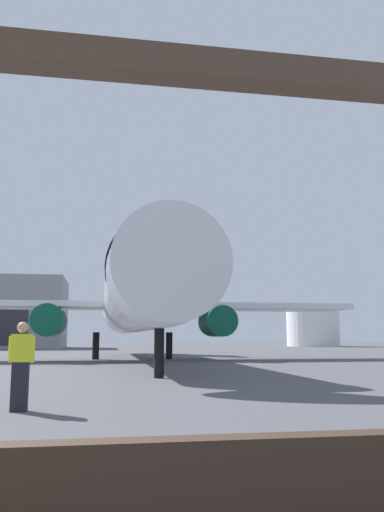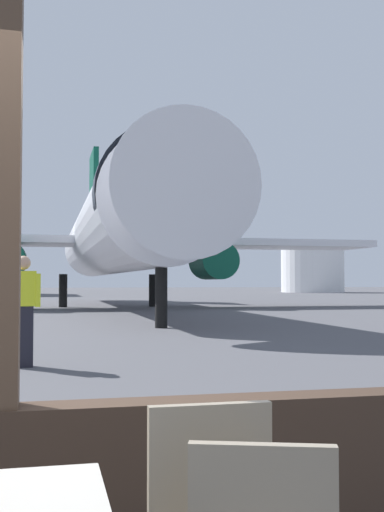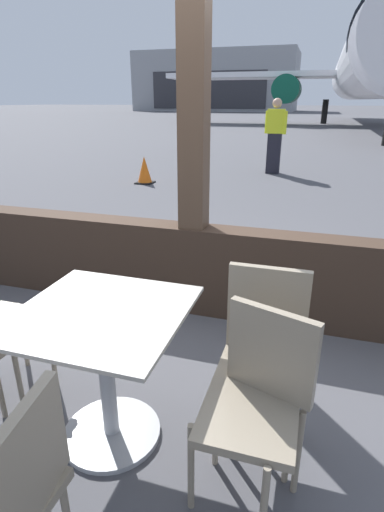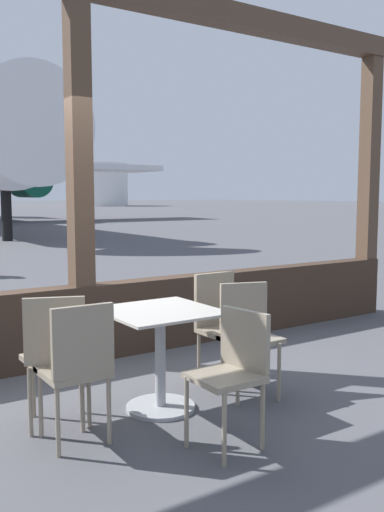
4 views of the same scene
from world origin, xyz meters
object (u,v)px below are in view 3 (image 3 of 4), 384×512
object	(u,v)px
cafe_chair_side_extra	(4,497)
airplane	(368,67)
distant_hangar	(218,82)
traffic_cone	(145,171)
dining_table	(106,366)
ground_crew_worker	(275,135)
cafe_chair_aisle_right	(263,346)
cafe_chair_window_left	(258,393)

from	to	relation	value
cafe_chair_side_extra	airplane	xyz separation A→B (m)	(3.39, 30.27, 3.16)
distant_hangar	traffic_cone	bearing A→B (deg)	-77.61
distant_hangar	dining_table	bearing A→B (deg)	-76.66
ground_crew_worker	traffic_cone	world-z (taller)	ground_crew_worker
cafe_chair_aisle_right	airplane	xyz separation A→B (m)	(2.72, 29.24, 3.14)
dining_table	distant_hangar	xyz separation A→B (m)	(-16.36, 69.02, 4.06)
cafe_chair_aisle_right	traffic_cone	bearing A→B (deg)	118.26
ground_crew_worker	distant_hangar	xyz separation A→B (m)	(-16.23, 60.37, 3.60)
cafe_chair_side_extra	distant_hangar	world-z (taller)	distant_hangar
cafe_chair_aisle_right	cafe_chair_side_extra	distance (m)	1.23
cafe_chair_side_extra	ground_crew_worker	size ratio (longest dim) A/B	0.50
cafe_chair_aisle_right	airplane	world-z (taller)	airplane
distant_hangar	airplane	bearing A→B (deg)	-63.37
cafe_chair_aisle_right	airplane	size ratio (longest dim) A/B	0.03
dining_table	cafe_chair_side_extra	xyz separation A→B (m)	(0.08, -0.79, 0.09)
cafe_chair_side_extra	ground_crew_worker	world-z (taller)	ground_crew_worker
cafe_chair_aisle_right	distant_hangar	size ratio (longest dim) A/B	0.04
cafe_chair_aisle_right	ground_crew_worker	world-z (taller)	ground_crew_worker
cafe_chair_window_left	traffic_cone	xyz separation A→B (m)	(-3.41, 6.62, -0.27)
cafe_chair_side_extra	distant_hangar	size ratio (longest dim) A/B	0.03
cafe_chair_window_left	cafe_chair_aisle_right	bearing A→B (deg)	94.64
dining_table	cafe_chair_window_left	xyz separation A→B (m)	(0.77, -0.08, 0.09)
cafe_chair_window_left	traffic_cone	distance (m)	7.45
cafe_chair_window_left	distant_hangar	world-z (taller)	distant_hangar
traffic_cone	airplane	bearing A→B (deg)	75.11
distant_hangar	cafe_chair_aisle_right	bearing A→B (deg)	-76.03
dining_table	cafe_chair_window_left	bearing A→B (deg)	-6.08
cafe_chair_side_extra	airplane	bearing A→B (deg)	83.61
cafe_chair_aisle_right	dining_table	bearing A→B (deg)	-161.87
dining_table	airplane	world-z (taller)	airplane
cafe_chair_side_extra	distant_hangar	distance (m)	71.83
cafe_chair_window_left	ground_crew_worker	bearing A→B (deg)	95.88
dining_table	cafe_chair_side_extra	size ratio (longest dim) A/B	0.91
dining_table	ground_crew_worker	world-z (taller)	ground_crew_worker
traffic_cone	ground_crew_worker	bearing A→B (deg)	40.15
dining_table	airplane	size ratio (longest dim) A/B	0.02
ground_crew_worker	airplane	bearing A→B (deg)	80.21
dining_table	cafe_chair_aisle_right	world-z (taller)	cafe_chair_aisle_right
cafe_chair_aisle_right	cafe_chair_side_extra	bearing A→B (deg)	-122.99
dining_table	cafe_chair_aisle_right	xyz separation A→B (m)	(0.75, 0.24, 0.11)
dining_table	ground_crew_worker	xyz separation A→B (m)	(-0.13, 8.65, 0.46)
dining_table	cafe_chair_window_left	world-z (taller)	cafe_chair_window_left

